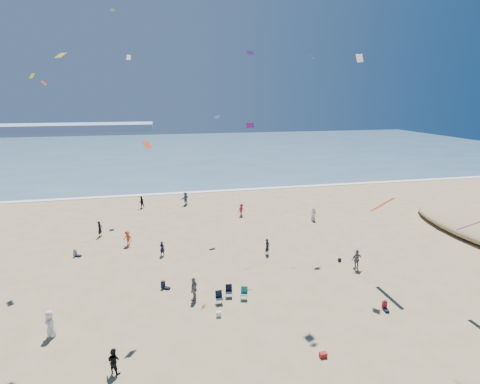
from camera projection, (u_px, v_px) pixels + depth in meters
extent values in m
cube|color=#476B84|center=(169.00, 151.00, 109.16)|extent=(220.00, 100.00, 0.06)
cube|color=white|center=(180.00, 193.00, 61.88)|extent=(220.00, 1.20, 0.08)
cube|color=#7A8EA8|center=(27.00, 128.00, 167.13)|extent=(110.00, 20.00, 3.20)
imported|color=black|center=(267.00, 247.00, 37.74)|extent=(0.73, 0.70, 1.68)
imported|color=black|center=(114.00, 361.00, 21.58)|extent=(0.97, 0.92, 1.58)
imported|color=black|center=(141.00, 202.00, 53.48)|extent=(1.05, 0.95, 1.76)
imported|color=#AB1828|center=(241.00, 210.00, 50.12)|extent=(1.21, 1.00, 1.64)
imported|color=#C13E1B|center=(128.00, 238.00, 40.06)|extent=(1.22, 1.10, 1.64)
imported|color=silver|center=(50.00, 324.00, 24.84)|extent=(0.64, 0.95, 1.88)
imported|color=silver|center=(313.00, 214.00, 48.15)|extent=(0.86, 0.99, 1.72)
imported|color=slate|center=(357.00, 259.00, 34.52)|extent=(1.20, 0.66, 1.94)
imported|color=black|center=(100.00, 229.00, 42.67)|extent=(0.67, 0.78, 1.82)
imported|color=#39599F|center=(185.00, 199.00, 55.03)|extent=(1.58, 1.75, 1.94)
imported|color=gray|center=(194.00, 289.00, 29.28)|extent=(0.94, 1.22, 1.93)
imported|color=black|center=(162.00, 248.00, 37.58)|extent=(0.66, 0.58, 1.51)
cube|color=white|center=(219.00, 314.00, 27.22)|extent=(0.35, 0.20, 0.40)
cube|color=black|center=(218.00, 294.00, 29.99)|extent=(0.30, 0.22, 0.38)
cube|color=#AB1E18|center=(323.00, 355.00, 23.02)|extent=(0.45, 0.30, 0.30)
cube|color=black|center=(340.00, 260.00, 36.31)|extent=(0.28, 0.18, 0.34)
cube|color=#671F9B|center=(311.00, 56.00, 40.10)|extent=(0.79, 0.80, 0.42)
cube|color=#F84C0A|center=(44.00, 83.00, 33.45)|extent=(0.69, 0.90, 0.36)
cube|color=white|center=(360.00, 58.00, 32.97)|extent=(0.66, 0.70, 0.64)
cube|color=#3F9721|center=(113.00, 10.00, 48.25)|extent=(0.47, 0.28, 0.33)
cube|color=#DA4C24|center=(147.00, 145.00, 26.57)|extent=(0.74, 0.85, 0.48)
cube|color=#5F2499|center=(250.00, 53.00, 40.14)|extent=(0.87, 0.53, 0.45)
cube|color=#822089|center=(250.00, 125.00, 34.46)|extent=(0.80, 0.30, 0.47)
cube|color=white|center=(129.00, 57.00, 50.34)|extent=(0.67, 0.63, 0.58)
cube|color=gold|center=(61.00, 55.00, 25.59)|extent=(0.92, 0.93, 0.36)
cube|color=blue|center=(217.00, 117.00, 42.83)|extent=(0.75, 0.55, 0.33)
cube|color=yellow|center=(32.00, 76.00, 36.61)|extent=(0.62, 0.60, 0.47)
cube|color=purple|center=(479.00, 222.00, 26.71)|extent=(0.35, 3.14, 2.21)
cube|color=#FE531A|center=(382.00, 205.00, 31.63)|extent=(0.35, 2.64, 1.87)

